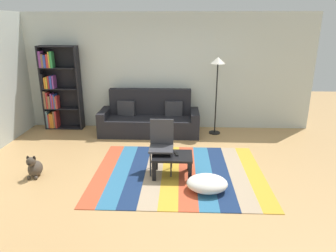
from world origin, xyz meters
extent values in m
plane|color=tan|center=(0.00, 0.00, 0.00)|extent=(14.00, 14.00, 0.00)
cube|color=silver|center=(0.00, 2.55, 1.35)|extent=(6.80, 0.10, 2.70)
cube|color=#C64C2D|center=(-0.99, -0.02, 0.01)|extent=(0.29, 2.31, 0.01)
cube|color=teal|center=(-0.70, -0.02, 0.01)|extent=(0.29, 2.31, 0.01)
cube|color=navy|center=(-0.41, -0.02, 0.01)|extent=(0.29, 2.31, 0.01)
cube|color=tan|center=(-0.13, -0.02, 0.01)|extent=(0.29, 2.31, 0.01)
cube|color=gold|center=(0.16, -0.02, 0.01)|extent=(0.29, 2.31, 0.01)
cube|color=#C64C2D|center=(0.44, -0.02, 0.01)|extent=(0.29, 2.31, 0.01)
cube|color=teal|center=(0.73, -0.02, 0.01)|extent=(0.29, 2.31, 0.01)
cube|color=navy|center=(1.01, -0.02, 0.01)|extent=(0.29, 2.31, 0.01)
cube|color=tan|center=(1.30, -0.02, 0.01)|extent=(0.29, 2.31, 0.01)
cube|color=gold|center=(1.58, -0.02, 0.01)|extent=(0.29, 2.31, 0.01)
cube|color=black|center=(-0.40, 1.95, 0.20)|extent=(1.90, 0.80, 0.40)
cube|color=black|center=(-0.40, 2.25, 0.70)|extent=(1.90, 0.20, 0.60)
cube|color=black|center=(-1.44, 1.95, 0.28)|extent=(0.18, 0.80, 0.56)
cube|color=black|center=(0.64, 1.95, 0.28)|extent=(0.18, 0.80, 0.56)
cube|color=#333338|center=(-0.95, 2.13, 0.56)|extent=(0.42, 0.19, 0.36)
cube|color=#333338|center=(0.15, 2.13, 0.56)|extent=(0.42, 0.19, 0.36)
cube|color=black|center=(-2.94, 2.30, 0.98)|extent=(0.04, 0.28, 1.97)
cube|color=black|center=(-2.07, 2.30, 0.98)|extent=(0.04, 0.28, 1.97)
cube|color=black|center=(-2.51, 2.43, 0.98)|extent=(0.90, 0.01, 1.97)
cube|color=black|center=(-2.51, 2.30, 0.02)|extent=(0.86, 0.28, 0.02)
cube|color=black|center=(-2.51, 2.30, 0.50)|extent=(0.86, 0.28, 0.02)
cube|color=black|center=(-2.51, 2.30, 0.98)|extent=(0.86, 0.28, 0.02)
cube|color=black|center=(-2.51, 2.30, 1.47)|extent=(0.86, 0.28, 0.02)
cube|color=black|center=(-2.51, 2.30, 1.95)|extent=(0.86, 0.28, 0.02)
cube|color=#668C99|center=(-2.90, 2.30, 0.24)|extent=(0.04, 0.25, 0.42)
cube|color=red|center=(-2.86, 2.29, 0.19)|extent=(0.03, 0.24, 0.33)
cube|color=orange|center=(-2.82, 2.25, 0.21)|extent=(0.04, 0.16, 0.36)
cube|color=orange|center=(-2.77, 2.26, 0.20)|extent=(0.05, 0.18, 0.35)
cube|color=#8C6647|center=(-2.72, 2.28, 0.24)|extent=(0.03, 0.22, 0.42)
cube|color=red|center=(-2.68, 2.29, 0.24)|extent=(0.03, 0.25, 0.42)
cube|color=#8C6647|center=(-2.89, 2.30, 0.72)|extent=(0.05, 0.25, 0.42)
cube|color=red|center=(-2.84, 2.27, 0.71)|extent=(0.03, 0.20, 0.39)
cube|color=#8C6647|center=(-2.79, 2.27, 0.66)|extent=(0.05, 0.19, 0.30)
cube|color=purple|center=(-2.74, 2.26, 0.69)|extent=(0.03, 0.18, 0.36)
cube|color=red|center=(-2.71, 2.30, 0.67)|extent=(0.03, 0.25, 0.32)
cube|color=#334CB2|center=(-2.68, 2.29, 0.68)|extent=(0.03, 0.23, 0.35)
cube|color=#8C6647|center=(-2.64, 2.26, 0.66)|extent=(0.03, 0.18, 0.30)
cube|color=red|center=(-2.61, 2.26, 0.67)|extent=(0.03, 0.17, 0.31)
cube|color=black|center=(-2.90, 2.29, 1.16)|extent=(0.04, 0.24, 0.34)
cube|color=orange|center=(-2.84, 2.25, 1.12)|extent=(0.04, 0.17, 0.26)
cube|color=gold|center=(-2.80, 2.26, 1.13)|extent=(0.04, 0.17, 0.27)
cube|color=red|center=(-2.75, 2.29, 1.14)|extent=(0.03, 0.24, 0.29)
cube|color=#334CB2|center=(-2.70, 2.28, 1.14)|extent=(0.05, 0.23, 0.30)
cube|color=purple|center=(-2.65, 2.27, 1.14)|extent=(0.03, 0.20, 0.30)
cube|color=purple|center=(-2.89, 2.27, 1.66)|extent=(0.05, 0.21, 0.37)
cube|color=#8C6647|center=(-2.84, 2.28, 1.63)|extent=(0.04, 0.22, 0.31)
cube|color=#334CB2|center=(-2.79, 2.25, 1.62)|extent=(0.05, 0.16, 0.29)
cube|color=red|center=(-2.72, 2.26, 1.63)|extent=(0.05, 0.19, 0.31)
cube|color=gold|center=(-2.68, 2.28, 1.66)|extent=(0.03, 0.23, 0.36)
cube|color=green|center=(-2.63, 2.25, 1.66)|extent=(0.05, 0.17, 0.37)
cube|color=black|center=(0.19, -0.10, 0.35)|extent=(0.66, 0.49, 0.04)
cube|color=black|center=(-0.10, -0.31, 0.17)|extent=(0.06, 0.06, 0.32)
cube|color=black|center=(0.48, -0.31, 0.17)|extent=(0.06, 0.06, 0.32)
cube|color=black|center=(-0.10, 0.11, 0.17)|extent=(0.06, 0.06, 0.32)
cube|color=black|center=(0.48, 0.11, 0.17)|extent=(0.06, 0.06, 0.32)
ellipsoid|color=white|center=(0.73, -0.60, 0.13)|extent=(0.62, 0.52, 0.23)
ellipsoid|color=#473D33|center=(-2.10, -0.21, 0.13)|extent=(0.22, 0.30, 0.26)
sphere|color=#473D33|center=(-2.10, -0.32, 0.30)|extent=(0.15, 0.15, 0.15)
ellipsoid|color=black|center=(-2.10, -0.38, 0.29)|extent=(0.06, 0.07, 0.05)
ellipsoid|color=black|center=(-2.15, -0.30, 0.36)|extent=(0.05, 0.04, 0.08)
ellipsoid|color=black|center=(-2.05, -0.30, 0.36)|extent=(0.05, 0.04, 0.08)
sphere|color=#473D33|center=(-2.16, -0.35, 0.03)|extent=(0.06, 0.06, 0.06)
sphere|color=#473D33|center=(-2.04, -0.35, 0.03)|extent=(0.06, 0.06, 0.06)
cylinder|color=black|center=(1.12, 2.06, 0.01)|extent=(0.26, 0.26, 0.02)
cylinder|color=black|center=(1.12, 2.06, 0.82)|extent=(0.03, 0.03, 1.59)
cone|color=white|center=(1.12, 2.06, 1.68)|extent=(0.32, 0.32, 0.14)
cube|color=black|center=(0.26, -0.08, 0.38)|extent=(0.07, 0.16, 0.02)
cube|color=#38383D|center=(0.00, 0.00, 0.44)|extent=(0.40, 0.40, 0.03)
cube|color=#38383D|center=(0.00, 0.18, 0.68)|extent=(0.40, 0.03, 0.44)
cylinder|color=#38383D|center=(-0.17, -0.17, 0.21)|extent=(0.02, 0.02, 0.42)
cylinder|color=#38383D|center=(0.17, -0.17, 0.21)|extent=(0.02, 0.02, 0.42)
cylinder|color=#38383D|center=(-0.17, 0.17, 0.21)|extent=(0.02, 0.02, 0.42)
cylinder|color=#38383D|center=(0.17, 0.17, 0.21)|extent=(0.02, 0.02, 0.42)
camera|label=1|loc=(0.31, -4.77, 2.41)|focal=32.88mm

